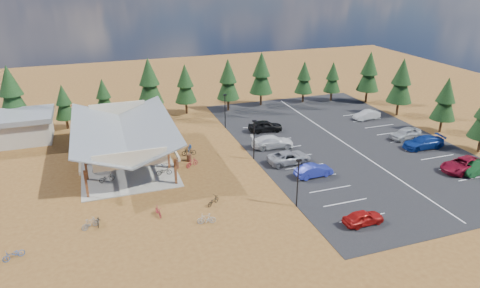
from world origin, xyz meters
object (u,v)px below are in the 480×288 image
at_px(car_1, 314,170).
at_px(bike_14, 190,147).
at_px(car_3, 273,142).
at_px(car_9, 367,115).
at_px(trash_bin_0, 176,165).
at_px(car_8, 405,133).
at_px(bike_5, 159,162).
at_px(car_2, 289,157).
at_px(lamp_post_1, 254,137).
at_px(bike_15, 192,163).
at_px(lamp_post_0, 298,180).
at_px(car_6, 463,165).
at_px(bike_10, 14,254).
at_px(bike_1, 100,169).
at_px(bike_8, 98,221).
at_px(bike_0, 107,178).
at_px(bike_6, 150,144).
at_px(car_0, 363,218).
at_px(bike_4, 164,171).
at_px(lamp_post_2, 225,109).
at_px(bike_11, 158,211).
at_px(bike_3, 97,141).
at_px(bike_7, 150,140).
at_px(trash_bin_1, 189,158).
at_px(car_4, 265,126).
at_px(bike_12, 213,201).
at_px(car_5, 477,168).
at_px(bike_13, 206,219).
at_px(bike_2, 103,149).
at_px(bike_9, 90,223).
at_px(outbuilding, 11,128).
at_px(bike_pavilion, 123,131).
at_px(bike_16, 189,152).

bearing_deg(car_1, bike_14, 41.50).
bearing_deg(car_3, car_9, -65.50).
xyz_separation_m(trash_bin_0, car_8, (31.88, -1.02, 0.38)).
distance_m(bike_5, car_2, 15.58).
bearing_deg(car_1, bike_5, 60.27).
bearing_deg(lamp_post_1, bike_15, 177.02).
relative_size(lamp_post_0, trash_bin_0, 5.71).
height_order(lamp_post_1, car_6, lamp_post_1).
height_order(bike_10, car_8, car_8).
height_order(trash_bin_0, bike_1, bike_1).
bearing_deg(bike_8, lamp_post_0, -6.84).
distance_m(bike_0, bike_5, 6.45).
bearing_deg(bike_0, bike_6, -49.64).
relative_size(trash_bin_0, bike_0, 0.52).
distance_m(bike_1, car_0, 29.42).
height_order(bike_4, car_1, car_1).
xyz_separation_m(lamp_post_2, bike_15, (-7.73, -11.60, -2.44)).
height_order(bike_10, bike_11, bike_11).
height_order(bike_3, bike_7, bike_7).
height_order(trash_bin_1, car_8, car_8).
bearing_deg(bike_14, car_4, 37.65).
bearing_deg(bike_12, trash_bin_0, -27.28).
bearing_deg(car_3, bike_1, 99.06).
xyz_separation_m(lamp_post_2, bike_0, (-17.57, -12.51, -2.42)).
distance_m(bike_3, bike_15, 15.19).
bearing_deg(bike_3, car_5, -118.98).
relative_size(bike_5, bike_13, 1.04).
bearing_deg(bike_7, trash_bin_1, -142.52).
bearing_deg(bike_0, bike_10, 131.20).
height_order(trash_bin_1, bike_8, trash_bin_1).
bearing_deg(lamp_post_1, lamp_post_2, 90.00).
relative_size(bike_2, bike_7, 0.93).
distance_m(bike_1, bike_15, 10.55).
distance_m(bike_7, bike_9, 20.31).
bearing_deg(bike_10, bike_5, 109.21).
bearing_deg(bike_3, outbuilding, 67.21).
bearing_deg(bike_15, bike_2, 22.89).
height_order(lamp_post_1, bike_3, lamp_post_1).
distance_m(bike_8, bike_12, 11.00).
xyz_separation_m(bike_6, bike_9, (-7.86, -17.36, -0.01)).
bearing_deg(car_4, car_3, 172.91).
bearing_deg(car_6, trash_bin_1, -121.95).
bearing_deg(bike_15, bike_14, -38.01).
height_order(bike_14, car_1, car_1).
bearing_deg(car_2, bike_7, 50.04).
distance_m(trash_bin_1, car_9, 30.41).
relative_size(bike_13, car_8, 0.37).
relative_size(bike_pavilion, bike_13, 11.21).
distance_m(bike_0, bike_16, 11.10).
bearing_deg(bike_3, car_9, -93.45).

